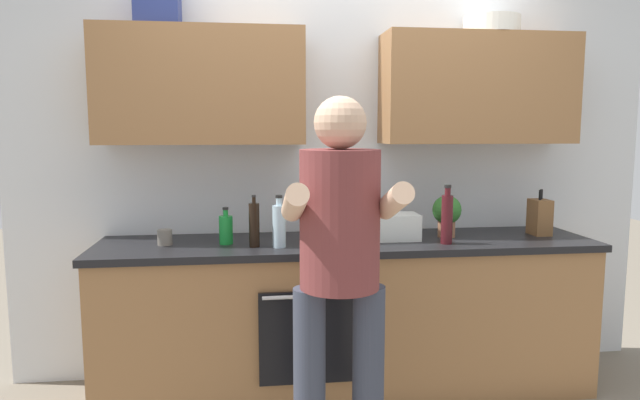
{
  "coord_description": "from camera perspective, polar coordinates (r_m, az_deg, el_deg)",
  "views": [
    {
      "loc": [
        -0.56,
        -3.12,
        1.53
      ],
      "look_at": [
        -0.18,
        -0.1,
        1.15
      ],
      "focal_mm": 31.48,
      "sensor_mm": 36.0,
      "label": 1
    }
  ],
  "objects": [
    {
      "name": "bottle_soy",
      "position": [
        3.05,
        -6.7,
        -2.49
      ],
      "size": [
        0.06,
        0.06,
        0.28
      ],
      "color": "black",
      "rests_on": "counter"
    },
    {
      "name": "ground_plane",
      "position": [
        3.52,
        2.78,
        -18.65
      ],
      "size": [
        12.0,
        12.0,
        0.0
      ],
      "primitive_type": "plane",
      "color": "#756B5B"
    },
    {
      "name": "potted_herb",
      "position": [
        3.4,
        12.77,
        -1.3
      ],
      "size": [
        0.17,
        0.17,
        0.25
      ],
      "color": "#9E6647",
      "rests_on": "counter"
    },
    {
      "name": "grocery_bag_produce",
      "position": [
        3.28,
        7.8,
        -2.68
      ],
      "size": [
        0.25,
        0.19,
        0.15
      ],
      "primitive_type": "cube",
      "rotation": [
        0.0,
        0.0,
        -0.02
      ],
      "color": "silver",
      "rests_on": "counter"
    },
    {
      "name": "back_wall_unit",
      "position": [
        3.44,
        2.08,
        6.6
      ],
      "size": [
        4.0,
        0.39,
        2.5
      ],
      "color": "silver",
      "rests_on": "ground"
    },
    {
      "name": "bottle_soda",
      "position": [
        3.16,
        -9.54,
        -2.95
      ],
      "size": [
        0.08,
        0.08,
        0.21
      ],
      "color": "#198C33",
      "rests_on": "counter"
    },
    {
      "name": "bottle_wine",
      "position": [
        3.19,
        12.78,
        -1.79
      ],
      "size": [
        0.06,
        0.06,
        0.33
      ],
      "color": "#471419",
      "rests_on": "counter"
    },
    {
      "name": "grocery_bag_bread",
      "position": [
        3.14,
        0.88,
        -2.73
      ],
      "size": [
        0.25,
        0.2,
        0.19
      ],
      "primitive_type": "cube",
      "rotation": [
        0.0,
        0.0,
        0.0
      ],
      "color": "tan",
      "rests_on": "counter"
    },
    {
      "name": "person_standing",
      "position": [
        2.39,
        2.02,
        -6.02
      ],
      "size": [
        0.49,
        0.45,
        1.67
      ],
      "color": "#383D4C",
      "rests_on": "ground"
    },
    {
      "name": "cup_stoneware",
      "position": [
        3.21,
        -15.5,
        -3.68
      ],
      "size": [
        0.08,
        0.08,
        0.09
      ],
      "primitive_type": "cylinder",
      "color": "slate",
      "rests_on": "counter"
    },
    {
      "name": "bottle_water",
      "position": [
        3.03,
        -4.18,
        -2.56
      ],
      "size": [
        0.07,
        0.07,
        0.28
      ],
      "color": "silver",
      "rests_on": "counter"
    },
    {
      "name": "counter",
      "position": [
        3.35,
        2.81,
        -11.69
      ],
      "size": [
        2.84,
        0.67,
        0.9
      ],
      "color": "olive",
      "rests_on": "ground"
    },
    {
      "name": "bottle_hotsauce",
      "position": [
        3.32,
        3.86,
        -1.55
      ],
      "size": [
        0.07,
        0.07,
        0.32
      ],
      "color": "red",
      "rests_on": "counter"
    },
    {
      "name": "knife_block",
      "position": [
        3.64,
        21.43,
        -1.61
      ],
      "size": [
        0.1,
        0.14,
        0.27
      ],
      "color": "brown",
      "rests_on": "counter"
    }
  ]
}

